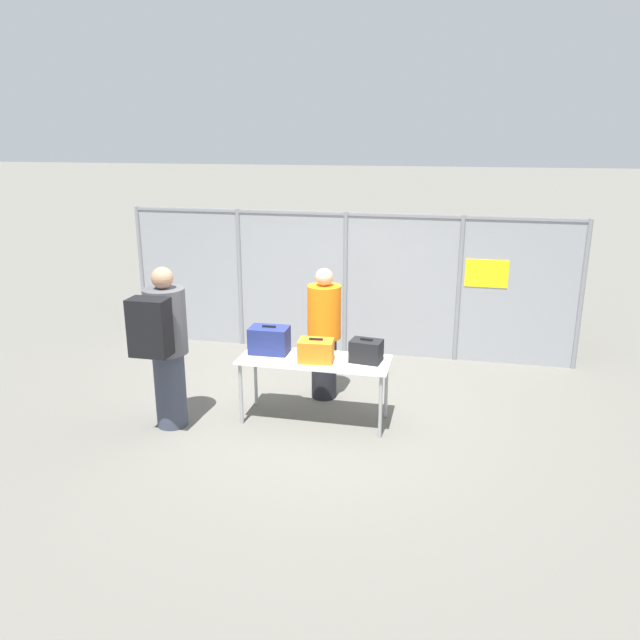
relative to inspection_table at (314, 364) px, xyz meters
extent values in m
plane|color=#605E56|center=(-0.10, 0.07, -0.70)|extent=(120.00, 120.00, 0.00)
cylinder|color=gray|center=(-3.44, 2.47, 0.37)|extent=(0.07, 0.07, 2.14)
cylinder|color=gray|center=(-1.77, 2.47, 0.37)|extent=(0.07, 0.07, 2.14)
cylinder|color=gray|center=(-0.10, 2.47, 0.37)|extent=(0.07, 0.07, 2.14)
cylinder|color=gray|center=(1.57, 2.47, 0.37)|extent=(0.07, 0.07, 2.14)
cylinder|color=gray|center=(3.24, 2.47, 0.37)|extent=(0.07, 0.07, 2.14)
cube|color=gray|center=(-0.10, 2.47, 0.37)|extent=(6.68, 0.01, 2.14)
cube|color=gray|center=(-0.10, 2.47, 1.41)|extent=(6.68, 0.04, 0.04)
cube|color=yellow|center=(1.94, 2.46, 0.63)|extent=(0.60, 0.01, 0.40)
cube|color=silver|center=(0.00, 0.00, 0.05)|extent=(1.73, 0.65, 0.02)
cylinder|color=#99999E|center=(-0.80, -0.27, -0.33)|extent=(0.04, 0.04, 0.74)
cylinder|color=#99999E|center=(0.80, -0.27, -0.33)|extent=(0.04, 0.04, 0.74)
cylinder|color=#99999E|center=(-0.80, 0.27, -0.33)|extent=(0.04, 0.04, 0.74)
cylinder|color=#99999E|center=(0.80, 0.27, -0.33)|extent=(0.04, 0.04, 0.74)
cube|color=navy|center=(-0.56, 0.10, 0.22)|extent=(0.46, 0.31, 0.31)
cube|color=black|center=(-0.56, 0.10, 0.39)|extent=(0.16, 0.03, 0.02)
cube|color=orange|center=(0.03, -0.07, 0.19)|extent=(0.41, 0.30, 0.25)
cube|color=black|center=(0.03, -0.07, 0.33)|extent=(0.16, 0.04, 0.02)
cube|color=black|center=(0.59, 0.05, 0.19)|extent=(0.38, 0.29, 0.25)
cube|color=black|center=(0.59, 0.05, 0.33)|extent=(0.14, 0.04, 0.02)
cylinder|color=#383D4C|center=(-1.57, -0.48, -0.26)|extent=(0.35, 0.35, 0.88)
cylinder|color=#4C4C51|center=(-1.57, -0.48, 0.55)|extent=(0.46, 0.46, 0.74)
sphere|color=#A57A5B|center=(-1.57, -0.48, 1.04)|extent=(0.24, 0.24, 0.24)
cube|color=black|center=(-1.57, -0.83, 0.59)|extent=(0.41, 0.25, 0.62)
cylinder|color=black|center=(-0.04, 0.70, -0.30)|extent=(0.32, 0.32, 0.80)
cylinder|color=orange|center=(-0.04, 0.70, 0.43)|extent=(0.41, 0.41, 0.66)
sphere|color=tan|center=(-0.04, 0.70, 0.87)|extent=(0.22, 0.22, 0.22)
cube|color=#4C6B47|center=(1.41, 4.17, -0.32)|extent=(3.01, 1.45, 0.47)
sphere|color=black|center=(0.89, 3.40, -0.43)|extent=(0.53, 0.53, 0.53)
sphere|color=black|center=(0.89, 4.95, -0.43)|extent=(0.53, 0.53, 0.53)
cylinder|color=#59595B|center=(-0.62, 4.17, -0.50)|extent=(1.05, 0.06, 0.06)
camera|label=1|loc=(1.53, -6.51, 2.54)|focal=35.00mm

